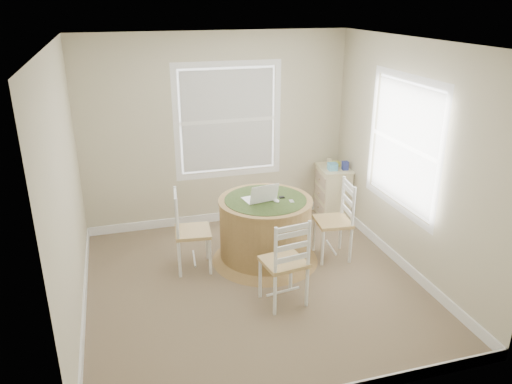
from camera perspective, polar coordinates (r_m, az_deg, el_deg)
name	(u,v)px	position (r m, az deg, el deg)	size (l,w,h in m)	color
room	(265,169)	(5.26, 1.00, 2.68)	(3.64, 3.64, 2.64)	#7F6850
round_table	(265,227)	(5.95, 1.07, -4.06)	(1.28, 1.28, 0.79)	olive
chair_left	(193,231)	(5.79, -7.23, -4.47)	(0.42, 0.40, 0.95)	white
chair_near	(284,262)	(5.13, 3.19, -7.94)	(0.42, 0.40, 0.95)	white
chair_right	(333,221)	(6.07, 8.78, -3.31)	(0.42, 0.40, 0.95)	white
laptop	(260,198)	(5.76, 0.46, -0.66)	(0.39, 0.36, 0.24)	white
mouse	(276,201)	(5.75, 2.34, -1.00)	(0.06, 0.10, 0.03)	white
phone	(292,202)	(5.76, 4.09, -1.10)	(0.04, 0.09, 0.02)	#B7BABF
keys	(282,198)	(5.85, 2.96, -0.65)	(0.06, 0.05, 0.03)	black
corner_chest	(333,192)	(7.26, 8.74, 0.04)	(0.47, 0.60, 0.74)	beige
tissue_box	(333,166)	(7.01, 8.76, 2.90)	(0.12, 0.12, 0.10)	#5DB0D6
box_yellow	(334,164)	(7.19, 8.95, 3.19)	(0.15, 0.10, 0.06)	#D6D54B
box_blue	(345,166)	(7.04, 10.11, 3.00)	(0.08, 0.08, 0.12)	navy
cup_cream	(329,162)	(7.22, 8.40, 3.43)	(0.07, 0.07, 0.09)	beige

